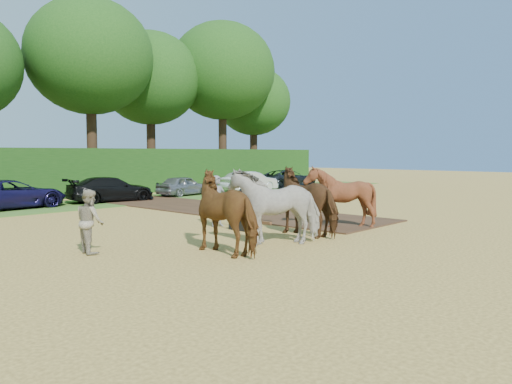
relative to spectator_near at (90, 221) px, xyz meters
name	(u,v)px	position (x,y,z in m)	size (l,w,h in m)	color
ground	(322,228)	(8.03, -1.97, -0.87)	(120.00, 120.00, 0.00)	gold
earth_strip	(220,209)	(9.53, 5.03, -0.85)	(4.50, 17.00, 0.05)	#472D1C
grass_verge	(113,202)	(8.03, 12.03, -0.86)	(50.00, 5.00, 0.03)	#38601E
hedgerow	(73,173)	(8.03, 16.53, 0.63)	(46.00, 1.60, 3.00)	#14380F
spectator_near	(90,221)	(0.00, 0.00, 0.00)	(0.85, 0.66, 1.74)	#BDB694
spectator_far	(246,200)	(7.24, 1.12, -0.01)	(1.01, 0.42, 1.72)	#2A2C38
plough_team	(291,203)	(5.58, -2.50, 0.25)	(7.43, 5.36, 2.26)	brown
parked_cars	(117,189)	(8.28, 12.05, -0.17)	(36.00, 3.34, 1.45)	#A8ABAE
treeline	(19,51)	(6.33, 19.72, 8.10)	(48.70, 10.60, 14.21)	#382616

